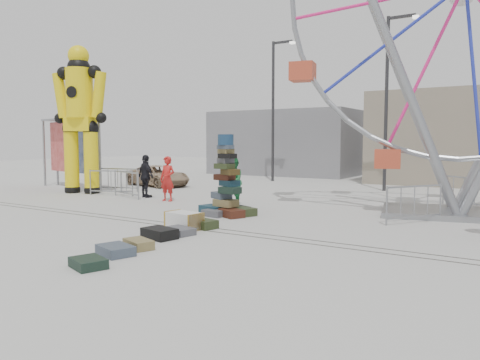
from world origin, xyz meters
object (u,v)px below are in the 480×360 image
Objects in this scene: lamp_post_right at (389,94)px; parked_suv at (158,176)px; crash_test_dummy at (80,114)px; steamer_trunk at (184,221)px; pedestrian_black at (146,176)px; barricade_wheel_front at (414,204)px; barricade_dummy_c at (126,184)px; pedestrian_green at (233,181)px; barricade_wheel_back at (464,192)px; lamp_post_left at (274,104)px; suitcase_tower at (227,192)px; ferris_wheel at (464,14)px; pedestrian_red at (167,179)px; barricade_dummy_b at (111,183)px; barricade_dummy_a at (118,180)px; banner_scaffold at (70,136)px.

lamp_post_right is 2.10× the size of parked_suv.
steamer_trunk is (9.34, -4.31, -3.32)m from crash_test_dummy.
barricade_wheel_front is at bearing -165.67° from pedestrian_black.
pedestrian_green reaches higher than barricade_dummy_c.
barricade_wheel_back is at bearing -47.12° from lamp_post_right.
steamer_trunk is 0.48× the size of barricade_wheel_back.
suitcase_tower is at bearing -68.73° from lamp_post_left.
suitcase_tower is at bearing -162.47° from ferris_wheel.
ferris_wheel is 10.40m from steamer_trunk.
barricade_wheel_back is 10.83m from pedestrian_red.
steamer_trunk is at bearing -48.96° from pedestrian_red.
lamp_post_right reaches higher than barricade_dummy_b.
steamer_trunk is 10.22m from barricade_dummy_a.
crash_test_dummy is (-11.31, -8.19, -0.94)m from lamp_post_right.
pedestrian_black is at bearing 4.07° from banner_scaffold.
crash_test_dummy reaches higher than barricade_dummy_c.
suitcase_tower reaches higher than pedestrian_green.
banner_scaffold is 16.68m from barricade_wheel_front.
barricade_dummy_b is at bearing -139.47° from lamp_post_right.
parked_suv is (-14.54, 2.39, -5.62)m from ferris_wheel.
pedestrian_red is 6.35m from parked_suv.
lamp_post_right is 13.12m from barricade_dummy_a.
barricade_wheel_back is at bearing 60.19° from suitcase_tower.
crash_test_dummy is at bearing 163.91° from barricade_dummy_b.
suitcase_tower is 0.53× the size of banner_scaffold.
ferris_wheel is 7.23× the size of pedestrian_green.
barricade_dummy_a and barricade_dummy_c have the same top height.
steamer_trunk is (-1.98, -12.51, -4.26)m from lamp_post_right.
parked_suv is at bearing -37.02° from pedestrian_black.
lamp_post_left is 12.95m from barricade_wheel_back.
pedestrian_black is (-7.70, -7.91, -3.60)m from lamp_post_right.
lamp_post_left reaches higher than barricade_dummy_a.
banner_scaffold reaches higher than pedestrian_black.
pedestrian_green is (3.51, -9.78, -3.62)m from lamp_post_left.
pedestrian_red is at bearing -20.80° from barricade_dummy_b.
banner_scaffold reaches higher than suitcase_tower.
lamp_post_right is 4.52× the size of pedestrian_black.
pedestrian_black is (-0.70, -9.91, -3.60)m from lamp_post_left.
pedestrian_red is (0.81, -10.30, -3.61)m from lamp_post_left.
banner_scaffold is at bearing -125.68° from pedestrian_green.
lamp_post_right reaches higher than suitcase_tower.
barricade_dummy_b is (-2.51, -10.13, -3.93)m from lamp_post_left.
ferris_wheel is 14.60m from barricade_dummy_b.
lamp_post_right is at bearing 18.32° from crash_test_dummy.
suitcase_tower is 2.71m from steamer_trunk.
barricade_wheel_front reaches higher than steamer_trunk.
crash_test_dummy is at bearing -166.01° from barricade_dummy_c.
pedestrian_red is (-3.82, 1.57, 0.16)m from suitcase_tower.
ferris_wheel is at bearing -47.86° from barricade_wheel_back.
barricade_dummy_c is 0.52× the size of parked_suv.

